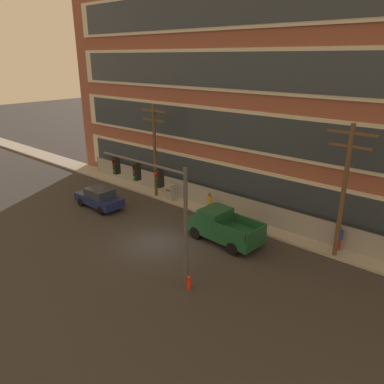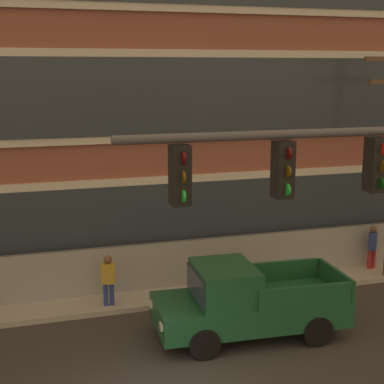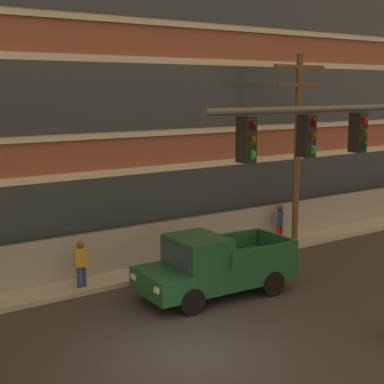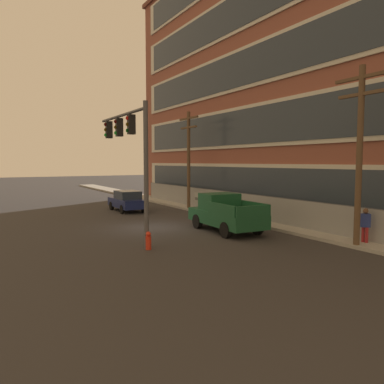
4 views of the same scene
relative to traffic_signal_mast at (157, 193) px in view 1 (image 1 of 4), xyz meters
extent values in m
plane|color=#333030|center=(-2.82, 2.27, -4.63)|extent=(160.00, 160.00, 0.00)
cube|color=#9E9B93|center=(-2.82, 8.78, -4.55)|extent=(80.00, 2.18, 0.16)
cube|color=brown|center=(-1.06, 14.02, 5.29)|extent=(40.03, 8.30, 19.85)
cube|color=beige|center=(-1.06, 9.81, -2.45)|extent=(36.83, 0.10, 2.86)
cube|color=#2D3844|center=(-1.06, 9.75, -2.45)|extent=(35.23, 0.06, 2.38)
cube|color=beige|center=(-1.06, 9.81, 1.52)|extent=(36.83, 0.10, 2.86)
cube|color=#2D3844|center=(-1.06, 9.75, 1.52)|extent=(35.23, 0.06, 2.38)
cube|color=beige|center=(-1.06, 9.81, 5.49)|extent=(36.83, 0.10, 2.86)
cube|color=#2D3844|center=(-1.06, 9.75, 5.49)|extent=(35.23, 0.06, 2.38)
cube|color=beige|center=(-1.06, 9.81, 9.46)|extent=(36.83, 0.10, 2.86)
cube|color=#2D3844|center=(-1.06, 9.75, 9.46)|extent=(35.23, 0.06, 2.38)
cube|color=gray|center=(-1.26, 8.99, -3.81)|extent=(33.31, 0.04, 1.66)
cylinder|color=#4C4C51|center=(-17.92, 8.99, -3.81)|extent=(0.06, 0.06, 1.66)
cylinder|color=#4C4C51|center=(-1.26, 8.99, -2.98)|extent=(33.31, 0.05, 0.05)
cylinder|color=#4C4C51|center=(1.92, 0.00, -1.48)|extent=(0.20, 0.20, 6.31)
cylinder|color=#4C4C51|center=(-1.08, 0.00, 1.38)|extent=(6.00, 0.14, 0.14)
cube|color=black|center=(0.25, 0.00, 0.83)|extent=(0.28, 0.32, 0.90)
cylinder|color=red|center=(0.25, -0.18, 1.11)|extent=(0.04, 0.18, 0.18)
cylinder|color=#503E08|center=(0.25, -0.18, 0.83)|extent=(0.04, 0.18, 0.18)
cylinder|color=#0A4011|center=(0.25, -0.18, 0.55)|extent=(0.04, 0.18, 0.18)
cube|color=black|center=(-1.41, 0.00, 0.83)|extent=(0.28, 0.32, 0.90)
cylinder|color=#4B0807|center=(-1.41, -0.18, 1.11)|extent=(0.04, 0.18, 0.18)
cylinder|color=#503E08|center=(-1.41, -0.18, 0.83)|extent=(0.04, 0.18, 0.18)
cylinder|color=green|center=(-1.41, -0.18, 0.55)|extent=(0.04, 0.18, 0.18)
cube|color=black|center=(-3.08, 0.00, 0.83)|extent=(0.28, 0.32, 0.90)
cylinder|color=#4B0807|center=(-3.08, -0.18, 1.11)|extent=(0.04, 0.18, 0.18)
cylinder|color=#503E08|center=(-3.08, -0.18, 0.83)|extent=(0.04, 0.18, 0.18)
cylinder|color=green|center=(-3.08, -0.18, 0.55)|extent=(0.04, 0.18, 0.18)
cube|color=#194C2D|center=(0.33, 5.31, -3.88)|extent=(5.12, 2.34, 0.70)
cube|color=#194C2D|center=(-0.37, 5.35, -3.08)|extent=(1.61, 1.99, 0.91)
cube|color=#283342|center=(-1.14, 5.39, -3.08)|extent=(0.15, 1.70, 0.68)
cube|color=#194C2D|center=(1.40, 4.28, -3.25)|extent=(2.51, 0.26, 0.56)
cube|color=#194C2D|center=(1.51, 6.22, -3.25)|extent=(2.51, 0.26, 0.56)
cube|color=#194C2D|center=(2.79, 5.18, -3.25)|extent=(0.21, 1.99, 0.56)
cylinder|color=black|center=(-1.22, 4.44, -4.23)|extent=(0.81, 0.30, 0.80)
cylinder|color=black|center=(-1.12, 6.35, -4.23)|extent=(0.81, 0.30, 0.80)
cylinder|color=black|center=(1.78, 4.27, -4.23)|extent=(0.81, 0.30, 0.80)
cylinder|color=black|center=(1.89, 6.18, -4.23)|extent=(0.81, 0.30, 0.80)
cube|color=white|center=(-2.23, 4.73, -3.78)|extent=(0.07, 0.24, 0.16)
cube|color=white|center=(-2.15, 6.17, -3.78)|extent=(0.07, 0.24, 0.16)
cube|color=navy|center=(-10.31, 3.61, -3.99)|extent=(4.15, 1.79, 0.64)
cube|color=#283342|center=(-10.15, 3.61, -3.37)|extent=(2.08, 1.56, 0.60)
cylinder|color=black|center=(-11.60, 2.81, -4.31)|extent=(0.64, 0.21, 0.64)
cylinder|color=black|center=(-11.59, 4.43, -4.31)|extent=(0.64, 0.21, 0.64)
cylinder|color=black|center=(-9.04, 2.78, -4.31)|extent=(0.64, 0.21, 0.64)
cylinder|color=black|center=(-9.02, 4.41, -4.31)|extent=(0.64, 0.21, 0.64)
cylinder|color=brown|center=(-8.58, 8.04, -0.84)|extent=(0.26, 0.26, 7.59)
cube|color=brown|center=(-8.58, 8.04, 2.45)|extent=(2.71, 0.14, 0.14)
cube|color=brown|center=(-8.58, 8.04, 1.75)|extent=(2.30, 0.14, 0.14)
cylinder|color=brown|center=(6.42, 7.91, -0.74)|extent=(0.26, 0.26, 7.79)
cube|color=brown|center=(6.42, 7.91, 2.66)|extent=(2.64, 0.14, 0.14)
cube|color=brown|center=(6.42, 7.91, 1.96)|extent=(2.24, 0.14, 0.14)
cube|color=#939993|center=(-7.00, 8.05, -3.91)|extent=(0.64, 0.45, 1.46)
cube|color=#515151|center=(-7.00, 7.82, -3.61)|extent=(0.45, 0.02, 0.20)
cylinder|color=navy|center=(-3.07, 8.07, -4.21)|extent=(0.14, 0.14, 0.85)
cylinder|color=navy|center=(-2.89, 8.07, -4.21)|extent=(0.14, 0.14, 0.85)
cube|color=#B7932D|center=(-2.98, 8.07, -3.48)|extent=(0.44, 0.32, 0.60)
sphere|color=brown|center=(-2.98, 8.07, -3.06)|extent=(0.24, 0.24, 0.24)
cylinder|color=maroon|center=(6.21, 8.65, -4.21)|extent=(0.14, 0.14, 0.85)
cylinder|color=maroon|center=(6.39, 8.65, -4.21)|extent=(0.14, 0.14, 0.85)
cube|color=navy|center=(6.30, 8.65, -3.48)|extent=(0.45, 0.46, 0.60)
sphere|color=brown|center=(6.30, 8.65, -3.06)|extent=(0.24, 0.24, 0.24)
cylinder|color=red|center=(2.12, -0.01, -4.34)|extent=(0.24, 0.24, 0.58)
sphere|color=red|center=(2.12, -0.01, -3.96)|extent=(0.22, 0.22, 0.22)
camera|label=1|loc=(12.75, -12.00, 6.38)|focal=35.00mm
camera|label=2|loc=(-5.40, -8.20, 2.37)|focal=55.00mm
camera|label=3|loc=(-10.58, -8.70, 1.80)|focal=55.00mm
camera|label=4|loc=(16.70, -6.28, -0.88)|focal=35.00mm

